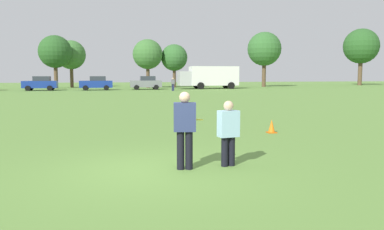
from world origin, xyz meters
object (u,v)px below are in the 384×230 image
object	(u,v)px
parked_car_center	(40,83)
parked_car_mid_right	(97,83)
traffic_cone	(272,127)
bystander_sideline_watcher	(173,83)
player_defender	(228,130)
box_truck	(209,76)
frisbee	(197,120)
player_thrower	(185,126)
parked_car_near_right	(146,83)

from	to	relation	value
parked_car_center	parked_car_mid_right	distance (m)	6.97
traffic_cone	bystander_sideline_watcher	bearing A→B (deg)	87.13
traffic_cone	bystander_sideline_watcher	world-z (taller)	bystander_sideline_watcher
player_defender	parked_car_mid_right	world-z (taller)	parked_car_mid_right
parked_car_mid_right	traffic_cone	bearing A→B (deg)	-78.93
parked_car_mid_right	box_truck	xyz separation A→B (m)	(15.61, 1.64, 0.83)
frisbee	parked_car_mid_right	xyz separation A→B (m)	(-3.99, 43.94, -0.17)
player_thrower	parked_car_mid_right	size ratio (longest dim) A/B	0.41
player_defender	parked_car_mid_right	size ratio (longest dim) A/B	0.36
parked_car_near_right	frisbee	bearing A→B (deg)	-93.26
player_thrower	parked_car_near_right	distance (m)	44.89
player_thrower	parked_car_center	world-z (taller)	parked_car_center
traffic_cone	parked_car_center	size ratio (longest dim) A/B	0.11
traffic_cone	box_truck	bearing A→B (deg)	79.11
traffic_cone	parked_car_near_right	size ratio (longest dim) A/B	0.11
player_defender	traffic_cone	distance (m)	5.50
player_defender	parked_car_near_right	world-z (taller)	parked_car_near_right
parked_car_center	parked_car_mid_right	xyz separation A→B (m)	(6.97, -0.14, 0.00)
parked_car_center	parked_car_near_right	bearing A→B (deg)	2.35
parked_car_center	parked_car_near_right	xyz separation A→B (m)	(13.50, 0.56, 0.00)
parked_car_near_right	box_truck	size ratio (longest dim) A/B	0.49
frisbee	box_truck	world-z (taller)	box_truck
player_thrower	parked_car_mid_right	bearing A→B (deg)	94.76
player_defender	traffic_cone	xyz separation A→B (m)	(3.00, 4.57, -0.61)
box_truck	parked_car_mid_right	bearing A→B (deg)	-174.00
player_defender	box_truck	world-z (taller)	box_truck
player_defender	frisbee	world-z (taller)	player_defender
parked_car_near_right	box_truck	distance (m)	9.16
box_truck	player_defender	bearing A→B (deg)	-103.44
player_thrower	parked_car_mid_right	distance (m)	44.25
player_thrower	traffic_cone	distance (m)	6.23
parked_car_mid_right	parked_car_near_right	xyz separation A→B (m)	(6.53, 0.70, 0.00)
parked_car_mid_right	parked_car_near_right	size ratio (longest dim) A/B	1.00
traffic_cone	box_truck	distance (m)	41.84
box_truck	parked_car_center	bearing A→B (deg)	-176.20
parked_car_center	traffic_cone	bearing A→B (deg)	-69.64
parked_car_center	parked_car_mid_right	bearing A→B (deg)	-1.16
box_truck	bystander_sideline_watcher	distance (m)	8.39
parked_car_mid_right	frisbee	bearing A→B (deg)	-84.81
parked_car_near_right	bystander_sideline_watcher	size ratio (longest dim) A/B	2.57
traffic_cone	parked_car_center	distance (m)	42.20
box_truck	traffic_cone	bearing A→B (deg)	-100.89
parked_car_near_right	box_truck	world-z (taller)	box_truck
traffic_cone	parked_car_near_right	world-z (taller)	parked_car_near_right
parked_car_center	box_truck	bearing A→B (deg)	3.80
box_truck	bystander_sideline_watcher	bearing A→B (deg)	-137.12
player_defender	traffic_cone	bearing A→B (deg)	56.68
player_thrower	parked_car_near_right	world-z (taller)	parked_car_near_right
player_thrower	traffic_cone	world-z (taller)	player_thrower
traffic_cone	player_defender	bearing A→B (deg)	-123.32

